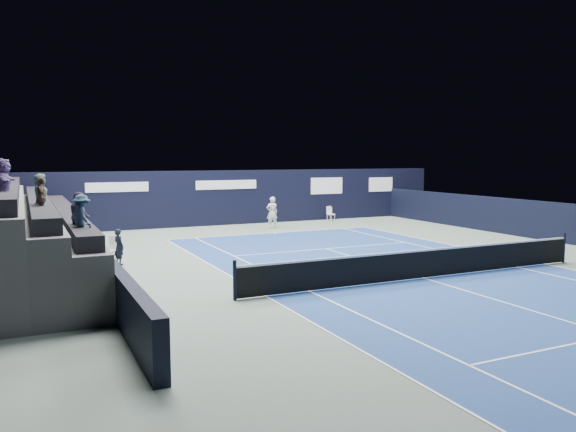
% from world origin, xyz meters
% --- Properties ---
extents(ground, '(48.00, 48.00, 0.00)m').
position_xyz_m(ground, '(0.00, 2.00, 0.00)').
color(ground, '#5A6B60').
rests_on(ground, ground).
extents(court_surface, '(10.97, 23.77, 0.01)m').
position_xyz_m(court_surface, '(0.00, 0.00, 0.00)').
color(court_surface, navy).
rests_on(court_surface, ground).
extents(enclosure_wall_right, '(0.30, 22.00, 1.80)m').
position_xyz_m(enclosure_wall_right, '(10.50, 6.00, 0.90)').
color(enclosure_wall_right, black).
rests_on(enclosure_wall_right, ground).
extents(folding_chair_back_a, '(0.51, 0.52, 0.89)m').
position_xyz_m(folding_chair_back_a, '(5.33, 15.53, 0.59)').
color(folding_chair_back_a, white).
rests_on(folding_chair_back_a, ground).
extents(folding_chair_back_b, '(0.39, 0.38, 0.83)m').
position_xyz_m(folding_chair_back_b, '(5.38, 15.51, 0.47)').
color(folding_chair_back_b, white).
rests_on(folding_chair_back_b, ground).
extents(line_judge_chair, '(0.52, 0.51, 0.97)m').
position_xyz_m(line_judge_chair, '(-8.51, 7.01, 0.55)').
color(line_judge_chair, silver).
rests_on(line_judge_chair, ground).
extents(line_judge, '(0.47, 0.56, 1.31)m').
position_xyz_m(line_judge, '(-8.44, 6.52, 0.65)').
color(line_judge, black).
rests_on(line_judge, ground).
extents(court_markings, '(11.03, 23.83, 0.00)m').
position_xyz_m(court_markings, '(0.00, 0.00, 0.01)').
color(court_markings, white).
rests_on(court_markings, court_surface).
extents(tennis_net, '(12.90, 0.10, 1.10)m').
position_xyz_m(tennis_net, '(0.00, 0.00, 0.51)').
color(tennis_net, black).
rests_on(tennis_net, ground).
extents(back_sponsor_wall, '(26.00, 0.63, 3.10)m').
position_xyz_m(back_sponsor_wall, '(0.01, 16.50, 1.55)').
color(back_sponsor_wall, black).
rests_on(back_sponsor_wall, ground).
extents(side_barrier_left, '(0.33, 22.00, 1.20)m').
position_xyz_m(side_barrier_left, '(-9.50, 5.97, 0.60)').
color(side_barrier_left, black).
rests_on(side_barrier_left, ground).
extents(tennis_player, '(0.65, 0.84, 1.72)m').
position_xyz_m(tennis_player, '(0.73, 13.72, 0.86)').
color(tennis_player, silver).
rests_on(tennis_player, ground).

